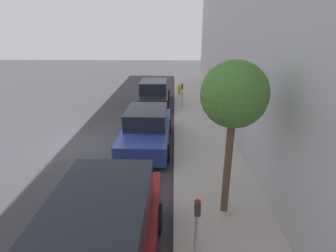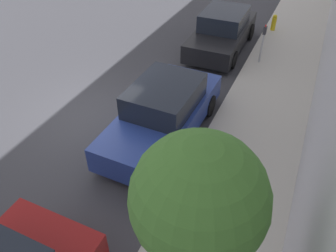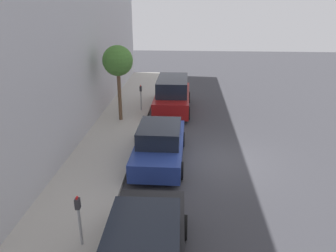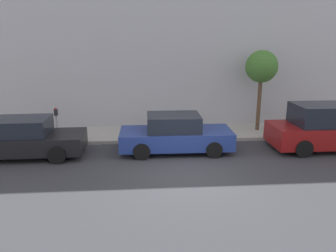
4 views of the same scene
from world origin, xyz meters
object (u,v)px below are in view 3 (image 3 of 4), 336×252
at_px(parked_sedan_third, 144,252).
at_px(parking_meter_far, 79,216).
at_px(street_tree, 118,62).
at_px(parked_sedan_second, 160,144).
at_px(parking_meter_near, 141,95).
at_px(parked_minivan_nearest, 172,95).

relative_size(parked_sedan_third, parking_meter_far, 3.21).
xyz_separation_m(parking_meter_far, street_tree, (0.86, -9.35, 2.15)).
relative_size(parked_sedan_second, parked_sedan_third, 1.00).
distance_m(parked_sedan_second, parking_meter_near, 6.07).
distance_m(parked_minivan_nearest, street_tree, 4.05).
bearing_deg(street_tree, parked_sedan_third, 104.27).
height_order(parked_minivan_nearest, street_tree, street_tree).
height_order(parked_sedan_third, street_tree, street_tree).
relative_size(parked_sedan_second, parking_meter_near, 3.13).
bearing_deg(street_tree, parking_meter_near, -118.61).
bearing_deg(parking_meter_near, parked_sedan_third, 98.38).
bearing_deg(parked_minivan_nearest, parking_meter_far, 81.38).
bearing_deg(street_tree, parked_minivan_nearest, -140.50).
xyz_separation_m(parked_minivan_nearest, parked_sedan_second, (0.17, 6.43, -0.20)).
bearing_deg(parked_sedan_second, parked_minivan_nearest, -91.56).
xyz_separation_m(parked_sedan_third, parking_meter_near, (1.73, -11.76, 0.31)).
bearing_deg(parking_meter_far, parking_meter_near, -90.00).
bearing_deg(parking_meter_far, parked_sedan_third, 154.41).
distance_m(parked_sedan_third, parking_meter_near, 11.89).
height_order(parked_minivan_nearest, parked_sedan_second, parked_minivan_nearest).
bearing_deg(parked_minivan_nearest, parking_meter_near, 18.14).
relative_size(parked_minivan_nearest, street_tree, 1.29).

